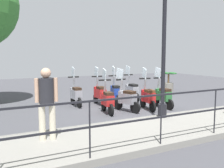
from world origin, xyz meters
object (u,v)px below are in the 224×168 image
scooter_far_1 (115,92)px  scooter_near_3 (107,99)px  lamp_post_near (164,50)px  scooter_far_0 (131,90)px  scooter_far_3 (76,94)px  pedestrian_distant (47,98)px  potted_palm (168,83)px  scooter_far_2 (100,93)px  scooter_near_0 (163,95)px  scooter_near_1 (148,97)px  scooter_near_2 (127,98)px

scooter_far_1 → scooter_near_3: bearing=157.2°
lamp_post_near → scooter_far_0: lamp_post_near is taller
scooter_far_3 → pedestrian_distant: bearing=154.1°
pedestrian_distant → scooter_near_3: pedestrian_distant is taller
potted_palm → scooter_far_1: size_ratio=0.69×
lamp_post_near → scooter_far_2: (3.23, 0.61, -1.66)m
scooter_near_0 → scooter_near_3: (0.18, 2.25, 0.00)m
scooter_near_0 → scooter_near_3: size_ratio=1.00×
scooter_near_0 → scooter_far_0: bearing=9.3°
scooter_far_0 → scooter_near_3: bearing=129.0°
scooter_far_0 → scooter_near_1: bearing=167.6°
scooter_near_0 → scooter_far_1: bearing=35.6°
scooter_near_0 → scooter_near_2: size_ratio=1.00×
scooter_near_3 → scooter_far_0: bearing=-42.2°
pedestrian_distant → scooter_far_1: size_ratio=1.03×
pedestrian_distant → scooter_near_0: pedestrian_distant is taller
lamp_post_near → scooter_far_3: size_ratio=2.91×
scooter_near_3 → scooter_near_2: bearing=-86.6°
scooter_far_3 → potted_palm: bearing=-73.8°
lamp_post_near → scooter_near_2: bearing=8.4°
scooter_near_2 → scooter_far_0: bearing=-54.0°
scooter_near_2 → scooter_far_0: (1.68, -1.23, 0.00)m
scooter_near_0 → scooter_far_2: same height
lamp_post_near → scooter_far_3: 4.10m
pedestrian_distant → scooter_far_0: size_ratio=1.03×
pedestrian_distant → scooter_far_0: bearing=140.2°
lamp_post_near → scooter_far_0: size_ratio=2.91×
scooter_far_3 → scooter_near_3: bearing=-159.9°
scooter_near_2 → potted_palm: bearing=-72.2°
scooter_near_1 → scooter_far_0: size_ratio=1.00×
potted_palm → scooter_near_1: (-3.40, 3.79, 0.04)m
scooter_near_1 → scooter_near_0: bearing=-82.7°
scooter_near_0 → scooter_far_3: size_ratio=1.00×
potted_palm → scooter_far_3: bearing=105.0°
lamp_post_near → pedestrian_distant: (-0.45, 3.53, -1.06)m
lamp_post_near → scooter_far_0: (3.37, -0.98, -1.66)m
scooter_near_1 → scooter_near_2: (0.09, 0.86, 0.00)m
lamp_post_near → scooter_far_0: 3.89m
pedestrian_distant → scooter_far_1: 5.20m
scooter_near_3 → scooter_far_2: same height
lamp_post_near → scooter_near_3: bearing=29.2°
scooter_far_3 → scooter_far_1: bearing=-95.6°
scooter_far_3 → scooter_far_0: bearing=-89.8°
scooter_near_1 → scooter_far_1: bearing=27.3°
pedestrian_distant → scooter_near_3: bearing=140.9°
scooter_far_2 → potted_palm: bearing=-68.5°
scooter_near_0 → scooter_near_3: bearing=85.5°
scooter_near_3 → scooter_far_3: same height
scooter_near_3 → potted_palm: bearing=-50.4°
pedestrian_distant → scooter_far_1: bearing=145.2°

